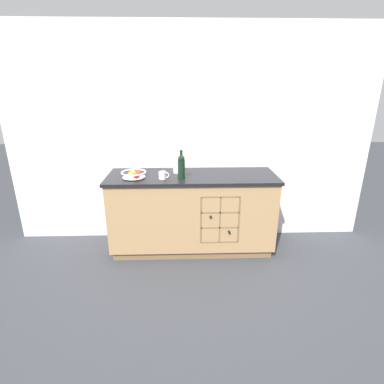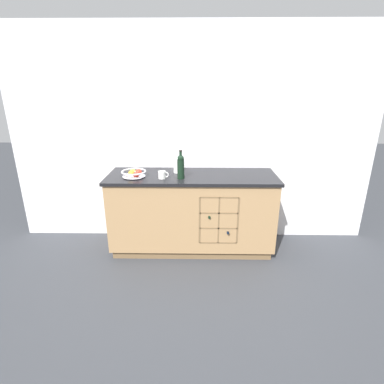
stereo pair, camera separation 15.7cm
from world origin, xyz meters
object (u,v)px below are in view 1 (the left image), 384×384
(white_pitcher, at_px, (177,165))
(standing_wine_bottle, at_px, (181,166))
(fruit_bowl, at_px, (134,174))
(ceramic_mug, at_px, (163,175))

(white_pitcher, bearing_deg, standing_wine_bottle, -78.97)
(fruit_bowl, height_order, standing_wine_bottle, standing_wine_bottle)
(fruit_bowl, xyz_separation_m, standing_wine_bottle, (0.52, -0.05, 0.10))
(standing_wine_bottle, bearing_deg, fruit_bowl, 174.42)
(fruit_bowl, xyz_separation_m, ceramic_mug, (0.32, -0.05, -0.00))
(fruit_bowl, distance_m, white_pitcher, 0.51)
(ceramic_mug, height_order, standing_wine_bottle, standing_wine_bottle)
(fruit_bowl, height_order, white_pitcher, white_pitcher)
(white_pitcher, height_order, standing_wine_bottle, standing_wine_bottle)
(ceramic_mug, relative_size, standing_wine_bottle, 0.37)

